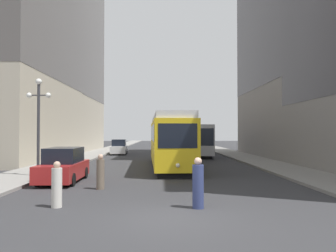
{
  "coord_description": "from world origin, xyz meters",
  "views": [
    {
      "loc": [
        -0.23,
        -10.1,
        2.6
      ],
      "look_at": [
        0.11,
        7.73,
        2.98
      ],
      "focal_mm": 35.49,
      "sensor_mm": 36.0,
      "label": 1
    }
  ],
  "objects_px": {
    "transit_bus": "(195,139)",
    "parked_car_left_near": "(64,166)",
    "pedestrian_crossing_far": "(57,186)",
    "streetcar": "(169,140)",
    "pedestrian_crossing_near": "(198,185)",
    "parked_car_left_mid": "(119,147)",
    "pedestrian_on_sidewalk": "(100,173)",
    "lamp_post_left_near": "(39,112)"
  },
  "relations": [
    {
      "from": "streetcar",
      "to": "pedestrian_crossing_near",
      "type": "distance_m",
      "value": 13.86
    },
    {
      "from": "transit_bus",
      "to": "parked_car_left_mid",
      "type": "relative_size",
      "value": 2.65
    },
    {
      "from": "parked_car_left_mid",
      "to": "pedestrian_crossing_near",
      "type": "bearing_deg",
      "value": -80.58
    },
    {
      "from": "transit_bus",
      "to": "streetcar",
      "type": "bearing_deg",
      "value": -104.5
    },
    {
      "from": "transit_bus",
      "to": "lamp_post_left_near",
      "type": "distance_m",
      "value": 22.04
    },
    {
      "from": "streetcar",
      "to": "pedestrian_crossing_near",
      "type": "xyz_separation_m",
      "value": [
        0.67,
        -13.78,
        -1.28
      ]
    },
    {
      "from": "pedestrian_crossing_near",
      "to": "lamp_post_left_near",
      "type": "distance_m",
      "value": 11.84
    },
    {
      "from": "parked_car_left_mid",
      "to": "lamp_post_left_near",
      "type": "distance_m",
      "value": 21.7
    },
    {
      "from": "transit_bus",
      "to": "pedestrian_on_sidewalk",
      "type": "relative_size",
      "value": 7.51
    },
    {
      "from": "transit_bus",
      "to": "lamp_post_left_near",
      "type": "height_order",
      "value": "lamp_post_left_near"
    },
    {
      "from": "streetcar",
      "to": "parked_car_left_near",
      "type": "height_order",
      "value": "streetcar"
    },
    {
      "from": "streetcar",
      "to": "lamp_post_left_near",
      "type": "relative_size",
      "value": 2.45
    },
    {
      "from": "transit_bus",
      "to": "pedestrian_crossing_far",
      "type": "xyz_separation_m",
      "value": [
        -7.58,
        -26.56,
        -1.2
      ]
    },
    {
      "from": "pedestrian_on_sidewalk",
      "to": "pedestrian_crossing_far",
      "type": "bearing_deg",
      "value": -76.69
    },
    {
      "from": "transit_bus",
      "to": "parked_car_left_near",
      "type": "relative_size",
      "value": 2.65
    },
    {
      "from": "streetcar",
      "to": "parked_car_left_near",
      "type": "relative_size",
      "value": 2.98
    },
    {
      "from": "pedestrian_on_sidewalk",
      "to": "transit_bus",
      "type": "bearing_deg",
      "value": 99.44
    },
    {
      "from": "parked_car_left_near",
      "to": "parked_car_left_mid",
      "type": "xyz_separation_m",
      "value": [
        -0.0,
        22.9,
        -0.0
      ]
    },
    {
      "from": "pedestrian_crossing_far",
      "to": "lamp_post_left_near",
      "type": "bearing_deg",
      "value": 126.39
    },
    {
      "from": "parked_car_left_mid",
      "to": "pedestrian_crossing_far",
      "type": "bearing_deg",
      "value": -90.03
    },
    {
      "from": "pedestrian_crossing_far",
      "to": "pedestrian_on_sidewalk",
      "type": "bearing_deg",
      "value": 89.27
    },
    {
      "from": "parked_car_left_mid",
      "to": "lamp_post_left_near",
      "type": "relative_size",
      "value": 0.82
    },
    {
      "from": "parked_car_left_mid",
      "to": "parked_car_left_near",
      "type": "bearing_deg",
      "value": -93.1
    },
    {
      "from": "streetcar",
      "to": "transit_bus",
      "type": "distance_m",
      "value": 13.42
    },
    {
      "from": "streetcar",
      "to": "pedestrian_crossing_far",
      "type": "height_order",
      "value": "streetcar"
    },
    {
      "from": "parked_car_left_near",
      "to": "lamp_post_left_near",
      "type": "bearing_deg",
      "value": 141.21
    },
    {
      "from": "streetcar",
      "to": "parked_car_left_mid",
      "type": "bearing_deg",
      "value": 108.05
    },
    {
      "from": "transit_bus",
      "to": "parked_car_left_near",
      "type": "distance_m",
      "value": 22.45
    },
    {
      "from": "pedestrian_on_sidewalk",
      "to": "lamp_post_left_near",
      "type": "relative_size",
      "value": 0.29
    },
    {
      "from": "transit_bus",
      "to": "pedestrian_on_sidewalk",
      "type": "bearing_deg",
      "value": -106.64
    },
    {
      "from": "parked_car_left_near",
      "to": "parked_car_left_mid",
      "type": "relative_size",
      "value": 1.0
    },
    {
      "from": "pedestrian_on_sidewalk",
      "to": "streetcar",
      "type": "bearing_deg",
      "value": 96.67
    },
    {
      "from": "transit_bus",
      "to": "parked_car_left_mid",
      "type": "height_order",
      "value": "transit_bus"
    },
    {
      "from": "parked_car_left_near",
      "to": "pedestrian_crossing_near",
      "type": "relative_size",
      "value": 2.62
    },
    {
      "from": "parked_car_left_mid",
      "to": "pedestrian_on_sidewalk",
      "type": "distance_m",
      "value": 25.36
    },
    {
      "from": "transit_bus",
      "to": "pedestrian_on_sidewalk",
      "type": "distance_m",
      "value": 23.83
    },
    {
      "from": "pedestrian_crossing_near",
      "to": "pedestrian_crossing_far",
      "type": "distance_m",
      "value": 4.94
    },
    {
      "from": "streetcar",
      "to": "pedestrian_crossing_far",
      "type": "xyz_separation_m",
      "value": [
        -4.26,
        -13.56,
        -1.35
      ]
    },
    {
      "from": "pedestrian_crossing_near",
      "to": "streetcar",
      "type": "bearing_deg",
      "value": -50.61
    },
    {
      "from": "pedestrian_crossing_far",
      "to": "lamp_post_left_near",
      "type": "relative_size",
      "value": 0.29
    },
    {
      "from": "parked_car_left_near",
      "to": "pedestrian_crossing_far",
      "type": "xyz_separation_m",
      "value": [
        1.56,
        -6.08,
        -0.09
      ]
    },
    {
      "from": "parked_car_left_near",
      "to": "pedestrian_crossing_far",
      "type": "bearing_deg",
      "value": -76.28
    }
  ]
}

